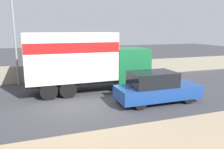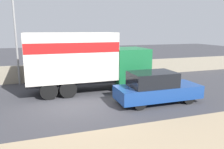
{
  "view_description": "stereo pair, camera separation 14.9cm",
  "coord_description": "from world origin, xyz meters",
  "views": [
    {
      "loc": [
        -1.91,
        -10.55,
        3.78
      ],
      "look_at": [
        2.02,
        0.82,
        1.31
      ],
      "focal_mm": 35.0,
      "sensor_mm": 36.0,
      "label": 1
    },
    {
      "loc": [
        -1.77,
        -10.59,
        3.78
      ],
      "look_at": [
        2.02,
        0.82,
        1.31
      ],
      "focal_mm": 35.0,
      "sensor_mm": 36.0,
      "label": 2
    }
  ],
  "objects": [
    {
      "name": "street_lamp",
      "position": [
        -3.24,
        5.68,
        3.56
      ],
      "size": [
        0.56,
        0.28,
        6.05
      ],
      "color": "gray",
      "rests_on": "ground_plane"
    },
    {
      "name": "box_truck",
      "position": [
        0.8,
        2.47,
        2.06
      ],
      "size": [
        7.38,
        2.44,
        3.63
      ],
      "color": "#196B38",
      "rests_on": "ground_plane"
    },
    {
      "name": "ground_plane",
      "position": [
        0.0,
        0.0,
        0.0
      ],
      "size": [
        80.0,
        80.0,
        0.0
      ],
      "primitive_type": "plane",
      "color": "#38383D"
    },
    {
      "name": "car_hatchback",
      "position": [
        3.9,
        -0.84,
        0.8
      ],
      "size": [
        4.49,
        1.72,
        1.66
      ],
      "color": "navy",
      "rests_on": "ground_plane"
    },
    {
      "name": "stone_wall_backdrop",
      "position": [
        0.0,
        6.09,
        0.63
      ],
      "size": [
        60.0,
        0.35,
        1.26
      ],
      "color": "gray",
      "rests_on": "ground_plane"
    }
  ]
}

